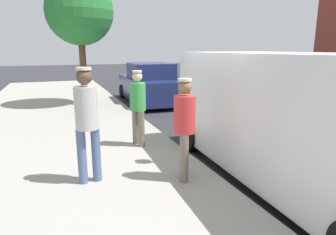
{
  "coord_description": "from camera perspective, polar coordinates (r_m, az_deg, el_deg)",
  "views": [
    {
      "loc": [
        3.44,
        4.61,
        2.21
      ],
      "look_at": [
        1.65,
        -0.04,
        1.05
      ],
      "focal_mm": 31.57,
      "sensor_mm": 36.0,
      "label": 1
    }
  ],
  "objects": [
    {
      "name": "parking_meter_near",
      "position": [
        5.21,
        3.08,
        1.67
      ],
      "size": [
        0.14,
        0.18,
        1.52
      ],
      "color": "gray",
      "rests_on": "sidewalk_slab"
    },
    {
      "name": "parked_sedan_behind",
      "position": [
        12.39,
        -3.56,
        6.3
      ],
      "size": [
        2.12,
        4.48,
        1.65
      ],
      "color": "navy",
      "rests_on": "ground"
    },
    {
      "name": "pedestrian_in_red",
      "position": [
        4.62,
        3.2,
        -1.15
      ],
      "size": [
        0.34,
        0.34,
        1.63
      ],
      "color": "#726656",
      "rests_on": "sidewalk_slab"
    },
    {
      "name": "pedestrian_in_green",
      "position": [
        6.33,
        -5.84,
        2.7
      ],
      "size": [
        0.34,
        0.35,
        1.62
      ],
      "color": "#726656",
      "rests_on": "sidewalk_slab"
    },
    {
      "name": "parked_van",
      "position": [
        5.19,
        23.39,
        0.27
      ],
      "size": [
        2.3,
        5.27,
        2.15
      ],
      "color": "white",
      "rests_on": "ground"
    },
    {
      "name": "ground_plane",
      "position": [
        6.16,
        14.78,
        -8.37
      ],
      "size": [
        80.0,
        80.0,
        0.0
      ],
      "primitive_type": "plane",
      "color": "#2D2D33"
    },
    {
      "name": "sidewalk_slab",
      "position": [
        5.08,
        -20.18,
        -12.62
      ],
      "size": [
        5.0,
        32.0,
        0.15
      ],
      "primitive_type": "cube",
      "color": "#9E998E",
      "rests_on": "ground"
    },
    {
      "name": "street_tree",
      "position": [
        11.57,
        -16.69,
        18.97
      ],
      "size": [
        2.39,
        2.39,
        4.57
      ],
      "color": "brown",
      "rests_on": "sidewalk_slab"
    },
    {
      "name": "pedestrian_in_gray",
      "position": [
        4.64,
        -15.42,
        -0.05
      ],
      "size": [
        0.36,
        0.34,
        1.8
      ],
      "color": "#4C608C",
      "rests_on": "sidewalk_slab"
    }
  ]
}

